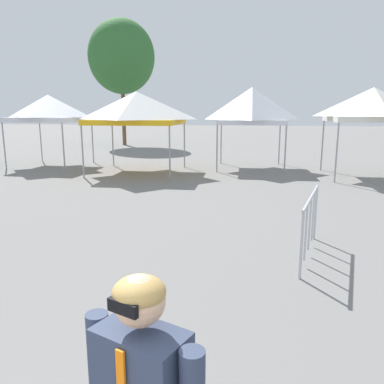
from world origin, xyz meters
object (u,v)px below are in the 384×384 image
canopy_tent_far_right (252,106)px  canopy_tent_right_of_center (137,108)px  canopy_tent_far_left (373,105)px  tree_behind_tents_center (122,57)px  canopy_tent_center (48,108)px  crowd_barrier_by_lift (310,214)px

canopy_tent_far_right → canopy_tent_right_of_center: bearing=-157.5°
canopy_tent_right_of_center → canopy_tent_far_right: size_ratio=1.02×
canopy_tent_far_left → tree_behind_tents_center: size_ratio=0.37×
canopy_tent_right_of_center → canopy_tent_center: bearing=164.4°
canopy_tent_right_of_center → crowd_barrier_by_lift: (5.63, -8.70, -1.84)m
canopy_tent_center → canopy_tent_far_left: bearing=-4.5°
canopy_tent_far_right → tree_behind_tents_center: 14.65m
canopy_tent_far_right → crowd_barrier_by_lift: (1.08, -10.59, -1.94)m
tree_behind_tents_center → crowd_barrier_by_lift: bearing=-63.8°
canopy_tent_far_right → crowd_barrier_by_lift: bearing=-84.2°
crowd_barrier_by_lift → canopy_tent_center: bearing=135.5°
canopy_tent_far_left → canopy_tent_right_of_center: bearing=-178.7°
canopy_tent_center → tree_behind_tents_center: (-0.31, 11.29, 3.70)m
tree_behind_tents_center → crowd_barrier_by_lift: 24.32m
canopy_tent_right_of_center → tree_behind_tents_center: size_ratio=0.40×
canopy_tent_center → canopy_tent_far_right: 9.09m
canopy_tent_far_right → canopy_tent_far_left: 4.75m
canopy_tent_center → canopy_tent_right_of_center: bearing=-15.6°
canopy_tent_far_left → tree_behind_tents_center: (-13.82, 12.35, 3.58)m
canopy_tent_far_left → crowd_barrier_by_lift: size_ratio=1.63×
canopy_tent_right_of_center → canopy_tent_far_left: bearing=1.3°
canopy_tent_right_of_center → canopy_tent_far_right: canopy_tent_far_right is taller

